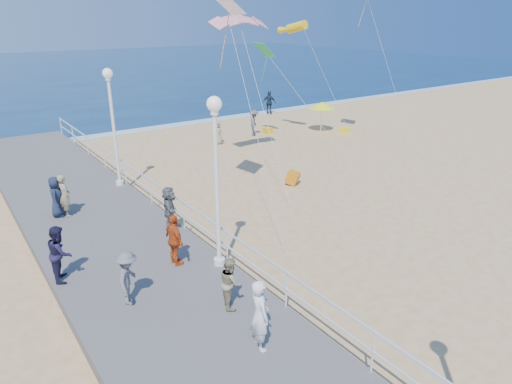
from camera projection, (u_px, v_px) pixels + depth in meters
ground at (339, 232)px, 17.56m from camera, size 160.00×160.00×0.00m
ocean at (22, 73)px, 67.01m from camera, size 160.00×90.00×0.05m
surf_line at (137, 130)px, 33.15m from camera, size 160.00×1.20×0.04m
boardwalk at (157, 291)px, 13.44m from camera, size 5.00×44.00×0.40m
railing at (227, 238)px, 14.38m from camera, size 0.05×42.00×0.55m
lamp_post_mid at (216, 167)px, 13.35m from camera, size 0.44×0.44×5.32m
lamp_post_far at (112, 116)px, 20.20m from camera, size 0.44×0.44×5.32m
woman_holding_toddler at (260, 315)px, 10.57m from camera, size 0.55×0.73×1.82m
toddler_held at (261, 299)px, 10.65m from camera, size 0.34×0.40×0.73m
spectator_1 at (230, 282)px, 12.20m from camera, size 0.75×0.84×1.44m
spectator_2 at (128, 278)px, 12.30m from camera, size 1.04×1.16×1.56m
spectator_3 at (175, 240)px, 14.22m from camera, size 0.46×1.02×1.71m
spectator_4 at (56, 197)px, 17.75m from camera, size 0.81×0.94×1.63m
spectator_5 at (169, 207)px, 16.85m from camera, size 1.04×1.53×1.59m
spectator_6 at (64, 195)px, 17.75m from camera, size 0.50×0.68×1.72m
spectator_7 at (60, 253)px, 13.44m from camera, size 0.86×0.99×1.72m
beach_walker_a at (254, 123)px, 31.53m from camera, size 1.27×1.31×1.80m
beach_walker_b at (269, 103)px, 38.52m from camera, size 1.05×1.19×1.93m
beach_walker_c at (218, 133)px, 29.40m from camera, size 0.84×0.88×1.51m
box_kite at (293, 179)px, 22.43m from camera, size 0.84×0.89×0.74m
beach_umbrella at (322, 105)px, 32.25m from camera, size 1.90×1.90×2.14m
beach_chair_left at (268, 130)px, 32.42m from camera, size 0.55×0.55×0.40m
beach_chair_right at (344, 130)px, 32.47m from camera, size 0.55×0.55×0.40m
kite_parafoil at (240, 19)px, 22.60m from camera, size 3.22×0.94×0.65m
kite_windsock at (297, 27)px, 28.36m from camera, size 0.96×2.39×1.02m
kite_diamond_green at (264, 50)px, 28.43m from camera, size 1.01×1.32×0.89m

